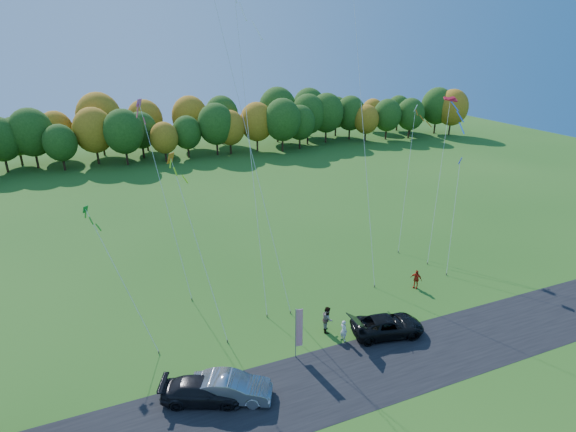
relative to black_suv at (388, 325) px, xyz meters
name	(u,v)px	position (x,y,z in m)	size (l,w,h in m)	color
ground	(321,339)	(-4.56, 1.28, -0.71)	(160.00, 160.00, 0.00)	#225817
asphalt_strip	(350,376)	(-4.56, -2.72, -0.70)	(90.00, 6.00, 0.01)	black
tree_line	(181,158)	(-4.56, 56.28, -0.71)	(116.00, 12.00, 10.00)	#1E4711
black_suv	(388,325)	(0.00, 0.00, 0.00)	(2.35, 5.09, 1.41)	black
silver_sedan	(231,387)	(-11.82, -1.70, 0.07)	(1.64, 4.71, 1.55)	#99999D
dark_truck_a	(203,390)	(-13.36, -1.21, -0.02)	(1.94, 4.76, 1.38)	black
person_tailgate_a	(344,330)	(-3.19, 0.58, 0.08)	(0.57, 0.38, 1.57)	silver
person_tailgate_b	(327,319)	(-3.73, 1.98, 0.26)	(0.94, 0.73, 1.94)	gray
person_east	(416,279)	(5.81, 4.45, 0.12)	(0.96, 0.40, 1.64)	red
feather_flag	(298,328)	(-6.76, 0.19, 1.55)	(0.49, 0.12, 3.70)	#999999
kite_delta_blue	(241,111)	(-7.28, 9.32, 13.95)	(5.41, 9.80, 30.10)	#4C3F33
kite_parafoil_orange	(361,101)	(4.37, 12.39, 13.73)	(5.23, 13.78, 29.22)	#4C3F33
kite_delta_red	(249,130)	(-6.74, 9.50, 12.52)	(2.79, 8.85, 24.61)	#4C3F33
kite_parafoil_rainbow	(440,178)	(12.37, 10.56, 6.41)	(7.08, 6.63, 14.46)	#4C3F33
kite_diamond_yellow	(199,248)	(-11.62, 6.23, 5.36)	(2.51, 6.32, 12.57)	#4C3F33
kite_diamond_green	(121,279)	(-16.82, 7.03, 3.69)	(3.69, 6.55, 9.09)	#4C3F33
kite_diamond_white	(407,178)	(10.64, 13.16, 5.88)	(5.02, 5.86, 13.59)	#4C3F33
kite_diamond_pink	(165,201)	(-12.77, 12.83, 6.82)	(2.30, 6.89, 15.37)	#4C3F33
kite_diamond_blue_low	(453,217)	(11.29, 6.97, 3.96)	(3.74, 4.18, 9.76)	#4C3F33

